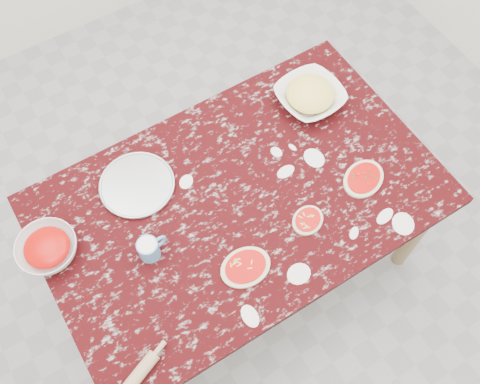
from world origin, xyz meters
name	(u,v)px	position (x,y,z in m)	size (l,w,h in m)	color
ground	(240,263)	(0.00, 0.00, 0.00)	(4.00, 4.00, 0.00)	gray
worktable	(240,207)	(0.00, 0.00, 0.67)	(1.60, 1.00, 0.75)	black
pizza_tray	(137,185)	(-0.33, 0.27, 0.76)	(0.30, 0.30, 0.01)	#B2B2B7
sauce_bowl	(48,249)	(-0.74, 0.18, 0.79)	(0.23, 0.23, 0.07)	white
cheese_bowl	(310,97)	(0.52, 0.25, 0.78)	(0.28, 0.28, 0.07)	white
flour_mug	(149,249)	(-0.41, -0.02, 0.80)	(0.12, 0.08, 0.09)	#5698D1
pizza_left	(246,267)	(-0.14, -0.26, 0.76)	(0.20, 0.16, 0.02)	beige
pizza_mid	(308,220)	(0.17, -0.23, 0.76)	(0.17, 0.15, 0.02)	beige
pizza_right	(363,179)	(0.47, -0.20, 0.76)	(0.23, 0.20, 0.02)	beige
rolling_pin	(133,382)	(-0.68, -0.41, 0.77)	(0.05, 0.05, 0.23)	tan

